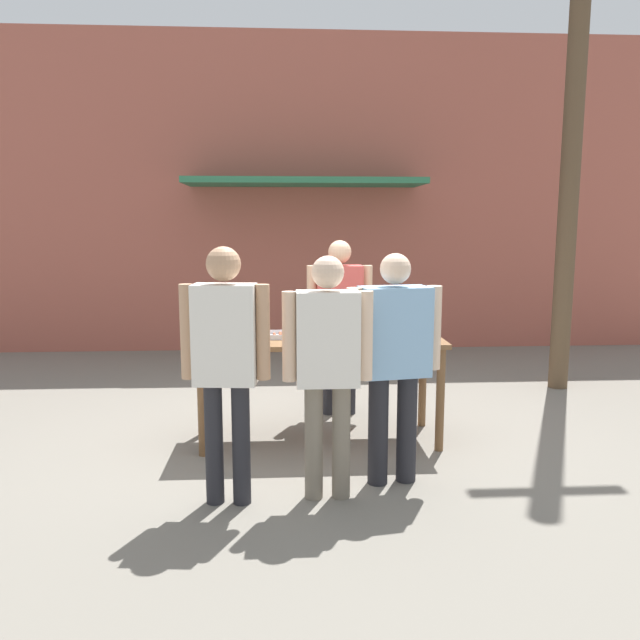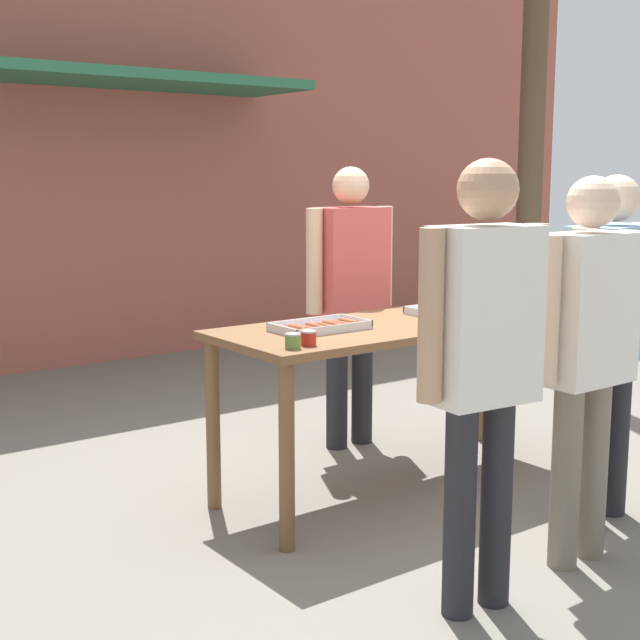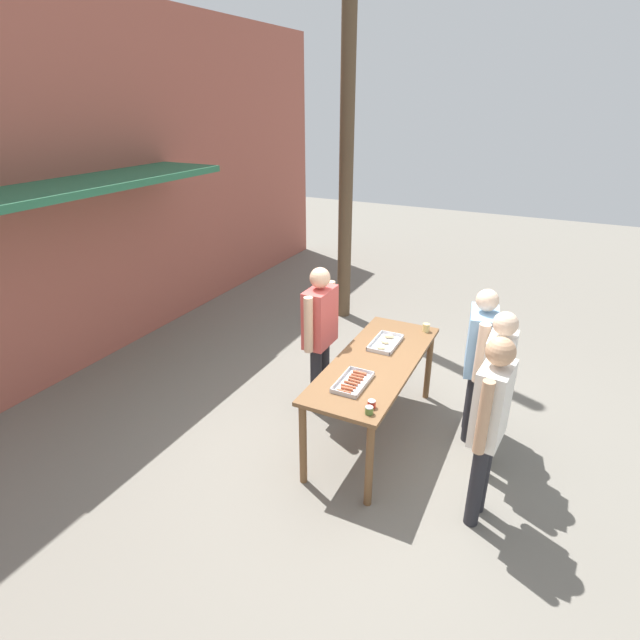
{
  "view_description": "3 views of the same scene",
  "coord_description": "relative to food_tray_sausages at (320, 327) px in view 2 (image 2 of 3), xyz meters",
  "views": [
    {
      "loc": [
        -0.31,
        -5.15,
        1.85
      ],
      "look_at": [
        0.0,
        0.0,
        1.04
      ],
      "focal_mm": 35.0,
      "sensor_mm": 36.0,
      "label": 1
    },
    {
      "loc": [
        -3.07,
        -3.4,
        1.65
      ],
      "look_at": [
        -0.52,
        0.03,
        0.94
      ],
      "focal_mm": 50.0,
      "sensor_mm": 36.0,
      "label": 2
    },
    {
      "loc": [
        -4.17,
        -1.43,
        3.3
      ],
      "look_at": [
        0.23,
        0.74,
        1.1
      ],
      "focal_mm": 28.0,
      "sensor_mm": 36.0,
      "label": 3
    }
  ],
  "objects": [
    {
      "name": "ground_plane",
      "position": [
        0.52,
        -0.03,
        -0.91
      ],
      "size": [
        24.0,
        24.0,
        0.0
      ],
      "primitive_type": "plane",
      "color": "slate"
    },
    {
      "name": "building_facade_back",
      "position": [
        0.52,
        3.95,
        1.35
      ],
      "size": [
        12.0,
        1.11,
        4.5
      ],
      "color": "#A85647",
      "rests_on": "ground"
    },
    {
      "name": "serving_table",
      "position": [
        0.52,
        -0.03,
        -0.13
      ],
      "size": [
        2.05,
        0.77,
        0.89
      ],
      "color": "brown",
      "rests_on": "ground"
    },
    {
      "name": "food_tray_sausages",
      "position": [
        0.0,
        0.0,
        0.0
      ],
      "size": [
        0.46,
        0.26,
        0.04
      ],
      "color": "silver",
      "rests_on": "serving_table"
    },
    {
      "name": "food_tray_buns",
      "position": [
        0.9,
        -0.0,
        0.0
      ],
      "size": [
        0.47,
        0.26,
        0.05
      ],
      "color": "silver",
      "rests_on": "serving_table"
    },
    {
      "name": "condiment_jar_mustard",
      "position": [
        -0.37,
        -0.3,
        0.02
      ],
      "size": [
        0.07,
        0.07,
        0.07
      ],
      "color": "#567A38",
      "rests_on": "serving_table"
    },
    {
      "name": "condiment_jar_ketchup",
      "position": [
        -0.28,
        -0.29,
        0.02
      ],
      "size": [
        0.07,
        0.07,
        0.07
      ],
      "color": "#B22319",
      "rests_on": "serving_table"
    },
    {
      "name": "beer_cup",
      "position": [
        1.4,
        -0.3,
        0.03
      ],
      "size": [
        0.08,
        0.08,
        0.09
      ],
      "color": "#DBC67A",
      "rests_on": "serving_table"
    },
    {
      "name": "person_server_behind_table",
      "position": [
        0.75,
        0.7,
        0.09
      ],
      "size": [
        0.63,
        0.24,
        1.69
      ],
      "rotation": [
        0.0,
        0.0,
        -0.01
      ],
      "color": "#232328",
      "rests_on": "ground"
    },
    {
      "name": "person_customer_holding_hotdog",
      "position": [
        -0.16,
        -1.22,
        0.11
      ],
      "size": [
        0.58,
        0.26,
        1.7
      ],
      "rotation": [
        0.0,
        0.0,
        3.04
      ],
      "color": "#232328",
      "rests_on": "ground"
    },
    {
      "name": "person_customer_with_cup",
      "position": [
        0.98,
        -0.95,
        0.06
      ],
      "size": [
        0.68,
        0.34,
        1.65
      ],
      "rotation": [
        0.0,
        0.0,
        3.31
      ],
      "color": "#232328",
      "rests_on": "ground"
    },
    {
      "name": "person_customer_waiting_in_line",
      "position": [
        0.5,
        -1.18,
        0.07
      ],
      "size": [
        0.6,
        0.23,
        1.64
      ],
      "rotation": [
        0.0,
        0.0,
        3.14
      ],
      "color": "#756B5B",
      "rests_on": "ground"
    }
  ]
}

